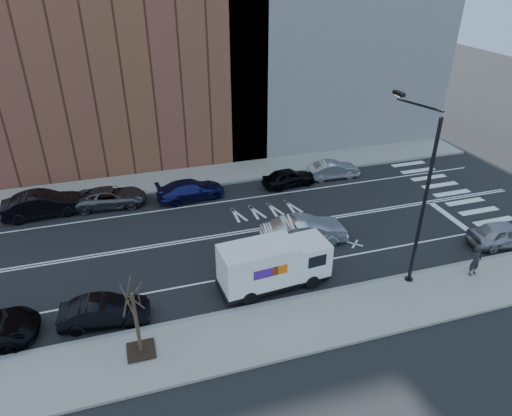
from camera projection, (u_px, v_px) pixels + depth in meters
ground at (244, 232)px, 28.67m from camera, size 120.00×120.00×0.00m
sidewalk_near at (295, 326)px, 21.26m from camera, size 44.00×3.60×0.15m
sidewalk_far at (214, 175)px, 36.00m from camera, size 44.00×3.60×0.15m
curb_near at (282, 301)px, 22.76m from camera, size 44.00×0.25×0.17m
curb_far at (219, 184)px, 34.49m from camera, size 44.00×0.25×0.17m
crosswalk at (458, 197)px, 32.76m from camera, size 3.00×14.00×0.01m
road_markings at (244, 232)px, 28.66m from camera, size 40.00×8.60×0.01m
bldg_brick at (84, 20)px, 34.37m from camera, size 26.00×10.00×22.00m
streetlight at (419, 193)px, 22.22m from camera, size 0.44×4.02×9.34m
street_tree at (138, 329)px, 19.14m from camera, size 1.20×1.20×3.75m
fedex_van at (273, 264)px, 23.30m from camera, size 5.94×2.44×2.65m
far_parked_b at (43, 204)px, 30.11m from camera, size 5.15×2.08×1.66m
far_parked_c at (111, 197)px, 31.37m from camera, size 4.91×2.54×1.32m
far_parked_d at (191, 190)px, 32.29m from camera, size 4.93×2.37×1.39m
far_parked_e at (289, 177)px, 34.13m from camera, size 4.12×2.02×1.35m
far_parked_f at (333, 170)px, 35.41m from camera, size 4.08×1.55×1.33m
driving_sedan at (304, 231)px, 27.16m from camera, size 5.14×1.97×1.67m
near_parked_rear_a at (105, 312)px, 21.23m from camera, size 4.20×1.78×1.35m
near_parked_front at (505, 234)px, 27.03m from camera, size 4.51×2.18×1.49m
pedestrian at (476, 261)px, 24.17m from camera, size 0.71×0.53×1.76m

